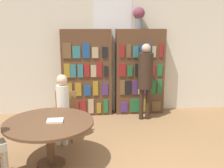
% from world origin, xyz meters
% --- Properties ---
extents(wall_back, '(6.40, 0.07, 3.00)m').
position_xyz_m(wall_back, '(0.00, 3.49, 1.51)').
color(wall_back, beige).
rests_on(wall_back, ground_plane).
extents(bookshelf_left, '(1.15, 0.34, 2.02)m').
position_xyz_m(bookshelf_left, '(-0.64, 3.30, 1.01)').
color(bookshelf_left, brown).
rests_on(bookshelf_left, ground_plane).
extents(bookshelf_right, '(1.15, 0.34, 2.02)m').
position_xyz_m(bookshelf_right, '(0.64, 3.30, 1.01)').
color(bookshelf_right, brown).
rests_on(bookshelf_right, ground_plane).
extents(flower_vase, '(0.27, 0.27, 0.49)m').
position_xyz_m(flower_vase, '(0.59, 3.30, 2.32)').
color(flower_vase, slate).
rests_on(flower_vase, bookshelf_right).
extents(reading_table, '(1.35, 1.35, 0.71)m').
position_xyz_m(reading_table, '(-1.22, 0.98, 0.61)').
color(reading_table, brown).
rests_on(reading_table, ground_plane).
extents(chair_left_side, '(0.46, 0.46, 0.89)m').
position_xyz_m(chair_left_side, '(-1.06, 1.98, 0.50)').
color(chair_left_side, brown).
rests_on(chair_left_side, ground_plane).
extents(seated_reader_left, '(0.27, 0.37, 1.26)m').
position_xyz_m(seated_reader_left, '(-1.09, 1.79, 0.71)').
color(seated_reader_left, silver).
rests_on(seated_reader_left, ground_plane).
extents(librarian_standing, '(0.33, 0.60, 1.72)m').
position_xyz_m(librarian_standing, '(0.66, 2.80, 1.06)').
color(librarian_standing, '#332319').
rests_on(librarian_standing, ground_plane).
extents(open_book_on_table, '(0.24, 0.18, 0.03)m').
position_xyz_m(open_book_on_table, '(-1.13, 0.96, 0.73)').
color(open_book_on_table, silver).
rests_on(open_book_on_table, reading_table).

